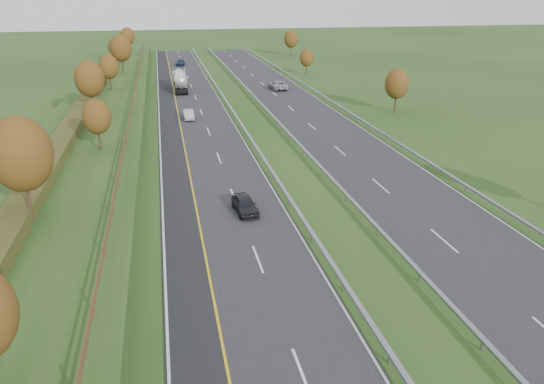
% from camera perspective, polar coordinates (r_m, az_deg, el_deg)
% --- Properties ---
extents(ground, '(400.00, 400.00, 0.00)m').
position_cam_1_polar(ground, '(67.40, -0.76, 5.96)').
color(ground, '#234017').
rests_on(ground, ground).
extents(near_carriageway, '(10.50, 200.00, 0.04)m').
position_cam_1_polar(near_carriageway, '(71.22, -7.91, 6.60)').
color(near_carriageway, '#232326').
rests_on(near_carriageway, ground).
extents(far_carriageway, '(10.50, 200.00, 0.04)m').
position_cam_1_polar(far_carriageway, '(74.09, 5.01, 7.28)').
color(far_carriageway, '#232326').
rests_on(far_carriageway, ground).
extents(hard_shoulder, '(3.00, 200.00, 0.04)m').
position_cam_1_polar(hard_shoulder, '(71.09, -10.94, 6.39)').
color(hard_shoulder, black).
rests_on(hard_shoulder, ground).
extents(lane_markings, '(26.75, 200.00, 0.01)m').
position_cam_1_polar(lane_markings, '(71.78, -2.77, 6.91)').
color(lane_markings, silver).
rests_on(lane_markings, near_carriageway).
extents(embankment_left, '(12.00, 200.00, 2.00)m').
position_cam_1_polar(embankment_left, '(71.37, -18.47, 6.56)').
color(embankment_left, '#234017').
rests_on(embankment_left, ground).
extents(hedge_left, '(2.20, 180.00, 1.10)m').
position_cam_1_polar(hedge_left, '(71.30, -20.22, 7.62)').
color(hedge_left, '#353C18').
rests_on(hedge_left, embankment_left).
extents(fence_left, '(0.12, 189.06, 1.20)m').
position_cam_1_polar(fence_left, '(70.19, -14.99, 8.15)').
color(fence_left, '#422B19').
rests_on(fence_left, embankment_left).
extents(median_barrier_near, '(0.32, 200.00, 0.71)m').
position_cam_1_polar(median_barrier_near, '(71.65, -3.35, 7.34)').
color(median_barrier_near, gray).
rests_on(median_barrier_near, ground).
extents(median_barrier_far, '(0.32, 200.00, 0.71)m').
position_cam_1_polar(median_barrier_far, '(72.55, 0.67, 7.54)').
color(median_barrier_far, gray).
rests_on(median_barrier_far, ground).
extents(outer_barrier_far, '(0.32, 200.00, 0.71)m').
position_cam_1_polar(outer_barrier_far, '(75.80, 9.27, 7.86)').
color(outer_barrier_far, gray).
rests_on(outer_barrier_far, ground).
extents(trees_left, '(6.64, 164.30, 7.66)m').
position_cam_1_polar(trees_left, '(66.99, -18.97, 10.34)').
color(trees_left, '#2D2116').
rests_on(trees_left, embankment_left).
extents(trees_far, '(8.45, 118.60, 7.12)m').
position_cam_1_polar(trees_far, '(104.76, 7.61, 13.52)').
color(trees_far, '#2D2116').
rests_on(trees_far, ground).
extents(road_tanker, '(2.40, 11.22, 3.46)m').
position_cam_1_polar(road_tanker, '(101.16, -9.88, 11.78)').
color(road_tanker, silver).
rests_on(road_tanker, near_carriageway).
extents(car_dark_near, '(2.04, 4.28, 1.41)m').
position_cam_1_polar(car_dark_near, '(43.97, -2.93, -1.33)').
color(car_dark_near, black).
rests_on(car_dark_near, near_carriageway).
extents(car_silver_mid, '(1.54, 4.11, 1.34)m').
position_cam_1_polar(car_silver_mid, '(77.58, -8.98, 8.24)').
color(car_silver_mid, '#A4A4A8').
rests_on(car_silver_mid, near_carriageway).
extents(car_small_far, '(2.47, 4.98, 1.39)m').
position_cam_1_polar(car_small_far, '(136.04, -9.83, 13.57)').
color(car_small_far, '#162446').
rests_on(car_small_far, near_carriageway).
extents(car_oncoming, '(2.91, 5.81, 1.58)m').
position_cam_1_polar(car_oncoming, '(100.65, 0.62, 11.43)').
color(car_oncoming, '#A1A0A5').
rests_on(car_oncoming, far_carriageway).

